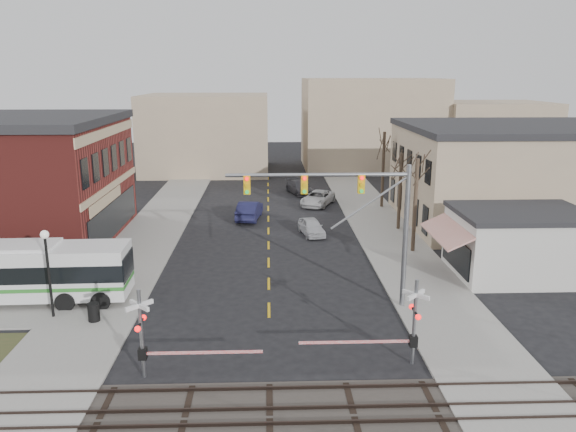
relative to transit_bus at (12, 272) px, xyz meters
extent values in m
plane|color=black|center=(14.35, -3.55, -1.86)|extent=(160.00, 160.00, 0.00)
cube|color=gray|center=(4.85, 16.45, -1.80)|extent=(5.00, 60.00, 0.12)
cube|color=gray|center=(23.85, 16.45, -1.80)|extent=(5.00, 60.00, 0.12)
cube|color=#332D28|center=(14.35, -11.55, -1.83)|extent=(160.00, 5.00, 0.06)
cube|color=#2D231E|center=(14.35, -11.06, -1.74)|extent=(160.00, 0.08, 0.14)
cube|color=#2D231E|center=(14.35, -9.63, -1.74)|extent=(160.00, 0.08, 0.14)
cube|color=#2D231E|center=(14.35, -12.03, -1.74)|extent=(160.00, 0.08, 0.14)
cube|color=tan|center=(2.40, 12.45, 2.44)|extent=(0.10, 15.00, 0.50)
cube|color=tan|center=(2.40, 12.45, 6.54)|extent=(0.10, 15.00, 0.70)
cube|color=black|center=(2.40, 12.45, -0.06)|extent=(0.08, 13.00, 2.60)
cube|color=tan|center=(36.35, 16.45, 2.14)|extent=(20.00, 15.00, 8.00)
cube|color=#262628|center=(36.35, 16.45, 6.39)|extent=(20.30, 15.30, 0.50)
cube|color=beige|center=(30.35, 3.45, 0.14)|extent=(8.00, 6.00, 4.00)
cube|color=#262628|center=(30.35, 3.45, 2.29)|extent=(8.20, 6.20, 0.30)
cube|color=#B52E16|center=(25.55, 3.45, 1.14)|extent=(1.68, 6.00, 0.87)
cylinder|color=#382B21|center=(24.85, 8.45, 1.64)|extent=(0.28, 0.28, 6.75)
cylinder|color=#382B21|center=(25.15, 14.45, 1.41)|extent=(0.28, 0.28, 6.30)
cylinder|color=#382B21|center=(25.35, 22.45, 1.86)|extent=(0.28, 0.28, 7.20)
cube|color=silver|center=(0.00, 0.00, 0.02)|extent=(12.84, 3.10, 2.85)
cube|color=black|center=(0.00, 0.00, 0.22)|extent=(12.88, 3.14, 0.96)
cube|color=#2C7A28|center=(0.00, 0.00, -0.64)|extent=(12.88, 3.14, 0.21)
cylinder|color=black|center=(0.00, 0.00, -1.33)|extent=(1.14, 2.79, 1.06)
cylinder|color=gray|center=(21.77, -1.34, 2.14)|extent=(0.28, 0.28, 8.00)
cylinder|color=gray|center=(16.96, -1.34, 5.64)|extent=(9.61, 0.20, 0.20)
cube|color=gold|center=(19.27, -1.34, 5.14)|extent=(0.35, 0.30, 1.00)
cube|color=gold|center=(16.27, -1.34, 5.14)|extent=(0.35, 0.30, 1.00)
cube|color=gold|center=(13.27, -1.34, 5.14)|extent=(0.35, 0.30, 1.00)
cylinder|color=gray|center=(8.98, -8.34, 0.14)|extent=(0.16, 0.16, 4.00)
cube|color=silver|center=(8.98, -8.34, 1.44)|extent=(1.00, 1.00, 0.18)
cube|color=silver|center=(8.98, -8.34, 1.44)|extent=(1.00, 1.00, 0.18)
sphere|color=#FF0C0C|center=(8.98, -8.89, 0.64)|extent=(0.26, 0.26, 0.26)
sphere|color=#FF0C0C|center=(8.98, -7.79, 0.64)|extent=(0.26, 0.26, 0.26)
cube|color=black|center=(8.98, -8.34, -0.76)|extent=(0.35, 0.35, 0.50)
cube|color=#FF0C0C|center=(11.58, -8.34, -0.76)|extent=(5.00, 0.10, 0.10)
cylinder|color=gray|center=(20.76, -7.61, 0.14)|extent=(0.16, 0.16, 4.00)
cube|color=silver|center=(20.76, -7.61, 1.44)|extent=(1.00, 1.00, 0.18)
cube|color=silver|center=(20.76, -7.61, 1.44)|extent=(1.00, 1.00, 0.18)
sphere|color=#FF0C0C|center=(20.76, -8.16, 0.64)|extent=(0.26, 0.26, 0.26)
sphere|color=#FF0C0C|center=(20.76, -7.06, 0.64)|extent=(0.26, 0.26, 0.26)
cube|color=black|center=(20.76, -7.61, -0.76)|extent=(0.35, 0.35, 0.50)
cube|color=#FF0C0C|center=(18.16, -7.61, -0.76)|extent=(5.00, 0.10, 0.10)
cylinder|color=black|center=(2.90, -2.19, 0.45)|extent=(0.14, 0.14, 4.38)
sphere|color=silver|center=(2.90, -2.19, 2.79)|extent=(0.44, 0.44, 0.44)
cylinder|color=black|center=(5.24, -2.82, -1.25)|extent=(0.60, 0.60, 0.97)
imported|color=#AEAFB3|center=(17.83, 13.26, -1.19)|extent=(2.28, 4.13, 1.33)
imported|color=#161637|center=(12.67, 18.46, -1.04)|extent=(2.40, 5.19, 1.65)
imported|color=#BEBEBE|center=(19.23, 23.66, -1.15)|extent=(4.17, 5.61, 1.42)
imported|color=#49484E|center=(17.79, 29.23, -1.16)|extent=(3.36, 5.16, 1.39)
imported|color=#564B44|center=(4.70, 0.25, -0.91)|extent=(0.48, 0.66, 1.67)
imported|color=#373C61|center=(4.27, 3.60, -0.84)|extent=(1.08, 1.11, 1.81)
camera|label=1|loc=(14.38, -30.18, 10.78)|focal=35.00mm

